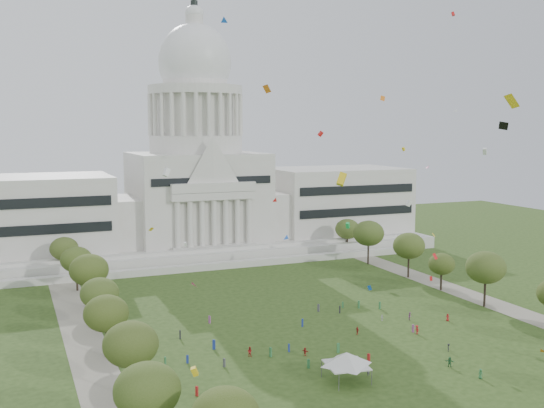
# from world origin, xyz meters

# --- Properties ---
(ground) EXTENTS (400.00, 400.00, 0.00)m
(ground) POSITION_xyz_m (0.00, 0.00, 0.00)
(ground) COLOR #2C4417
(ground) RESTS_ON ground
(capitol) EXTENTS (160.00, 64.50, 91.30)m
(capitol) POSITION_xyz_m (0.00, 113.59, 22.30)
(capitol) COLOR silver
(capitol) RESTS_ON ground
(path_left) EXTENTS (8.00, 160.00, 0.04)m
(path_left) POSITION_xyz_m (-48.00, 30.00, 0.02)
(path_left) COLOR gray
(path_left) RESTS_ON ground
(path_right) EXTENTS (8.00, 160.00, 0.04)m
(path_right) POSITION_xyz_m (48.00, 30.00, 0.02)
(path_right) COLOR gray
(path_right) RESTS_ON ground
(row_tree_l_0) EXTENTS (8.85, 8.85, 12.59)m
(row_tree_l_0) POSITION_xyz_m (-45.26, -21.68, 8.95)
(row_tree_l_0) COLOR black
(row_tree_l_0) RESTS_ON ground
(row_tree_l_1) EXTENTS (8.86, 8.86, 12.59)m
(row_tree_l_1) POSITION_xyz_m (-44.07, -2.96, 8.95)
(row_tree_l_1) COLOR black
(row_tree_l_1) RESTS_ON ground
(row_tree_l_2) EXTENTS (8.42, 8.42, 11.97)m
(row_tree_l_2) POSITION_xyz_m (-45.04, 17.30, 8.51)
(row_tree_l_2) COLOR black
(row_tree_l_2) RESTS_ON ground
(row_tree_r_2) EXTENTS (9.55, 9.55, 13.58)m
(row_tree_r_2) POSITION_xyz_m (44.17, 17.44, 9.66)
(row_tree_r_2) COLOR black
(row_tree_r_2) RESTS_ON ground
(row_tree_l_3) EXTENTS (8.12, 8.12, 11.55)m
(row_tree_l_3) POSITION_xyz_m (-44.09, 33.92, 8.21)
(row_tree_l_3) COLOR black
(row_tree_l_3) RESTS_ON ground
(row_tree_r_3) EXTENTS (7.01, 7.01, 9.98)m
(row_tree_r_3) POSITION_xyz_m (44.40, 34.48, 7.08)
(row_tree_r_3) COLOR black
(row_tree_r_3) RESTS_ON ground
(row_tree_l_4) EXTENTS (9.29, 9.29, 13.21)m
(row_tree_l_4) POSITION_xyz_m (-44.08, 52.42, 9.39)
(row_tree_l_4) COLOR black
(row_tree_l_4) RESTS_ON ground
(row_tree_r_4) EXTENTS (9.19, 9.19, 13.06)m
(row_tree_r_4) POSITION_xyz_m (44.76, 50.04, 9.29)
(row_tree_r_4) COLOR black
(row_tree_r_4) RESTS_ON ground
(row_tree_l_5) EXTENTS (8.33, 8.33, 11.85)m
(row_tree_l_5) POSITION_xyz_m (-45.22, 71.01, 8.42)
(row_tree_l_5) COLOR black
(row_tree_l_5) RESTS_ON ground
(row_tree_r_5) EXTENTS (9.82, 9.82, 13.96)m
(row_tree_r_5) POSITION_xyz_m (43.49, 70.19, 9.93)
(row_tree_r_5) COLOR black
(row_tree_r_5) RESTS_ON ground
(row_tree_l_6) EXTENTS (8.19, 8.19, 11.64)m
(row_tree_l_6) POSITION_xyz_m (-46.87, 89.14, 8.27)
(row_tree_l_6) COLOR black
(row_tree_l_6) RESTS_ON ground
(row_tree_r_6) EXTENTS (8.42, 8.42, 11.97)m
(row_tree_r_6) POSITION_xyz_m (45.96, 88.13, 8.51)
(row_tree_r_6) COLOR black
(row_tree_r_6) RESTS_ON ground
(event_tent) EXTENTS (10.55, 10.55, 5.23)m
(event_tent) POSITION_xyz_m (-9.10, -9.95, 4.06)
(event_tent) COLOR #4C4C4C
(event_tent) RESTS_ON ground
(person_0) EXTENTS (0.88, 0.98, 1.68)m
(person_0) POSITION_xyz_m (28.59, 11.35, 0.84)
(person_0) COLOR #B21E1E
(person_0) RESTS_ON ground
(person_2) EXTENTS (0.97, 1.00, 1.77)m
(person_2) POSITION_xyz_m (21.31, 15.30, 0.89)
(person_2) COLOR #994C8C
(person_2) RESTS_ON ground
(person_3) EXTENTS (0.70, 1.27, 1.92)m
(person_3) POSITION_xyz_m (16.86, 6.41, 0.96)
(person_3) COLOR #B21E1E
(person_3) RESTS_ON ground
(person_4) EXTENTS (0.71, 1.05, 1.65)m
(person_4) POSITION_xyz_m (5.23, 11.05, 0.82)
(person_4) COLOR #B21E1E
(person_4) RESTS_ON ground
(person_5) EXTENTS (1.22, 1.58, 1.59)m
(person_5) POSITION_xyz_m (-10.27, 3.88, 0.80)
(person_5) COLOR #B21E1E
(person_5) RESTS_ON ground
(person_6) EXTENTS (0.77, 0.98, 1.75)m
(person_6) POSITION_xyz_m (12.82, -17.80, 0.87)
(person_6) COLOR #33723F
(person_6) RESTS_ON ground
(person_7) EXTENTS (0.72, 0.60, 1.73)m
(person_7) POSITION_xyz_m (-4.42, -9.37, 0.87)
(person_7) COLOR #4C4C51
(person_7) RESTS_ON ground
(person_8) EXTENTS (1.08, 1.02, 1.91)m
(person_8) POSITION_xyz_m (-20.13, 7.49, 0.95)
(person_8) COLOR #B21E1E
(person_8) RESTS_ON ground
(person_9) EXTENTS (0.94, 1.09, 1.51)m
(person_9) POSITION_xyz_m (16.35, -4.66, 0.75)
(person_9) COLOR #26262B
(person_9) RESTS_ON ground
(person_10) EXTENTS (0.50, 0.85, 1.39)m
(person_10) POSITION_xyz_m (15.17, 17.16, 0.70)
(person_10) COLOR silver
(person_10) RESTS_ON ground
(person_11) EXTENTS (1.73, 1.65, 1.85)m
(person_11) POSITION_xyz_m (11.40, -11.31, 0.93)
(person_11) COLOR #33723F
(person_11) RESTS_ON ground
(distant_crowd) EXTENTS (62.22, 36.69, 1.92)m
(distant_crowd) POSITION_xyz_m (-12.32, 14.27, 0.87)
(distant_crowd) COLOR navy
(distant_crowd) RESTS_ON ground
(kite_swarm) EXTENTS (91.09, 110.86, 64.96)m
(kite_swarm) POSITION_xyz_m (2.57, 9.67, 27.84)
(kite_swarm) COLOR yellow
(kite_swarm) RESTS_ON ground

